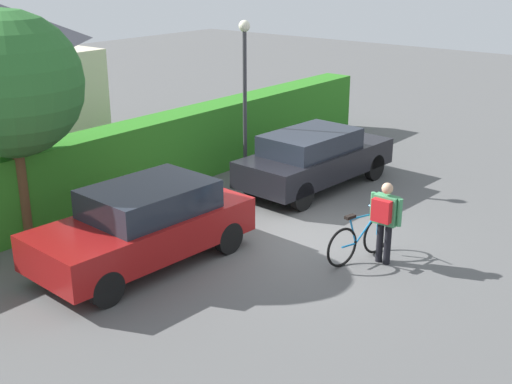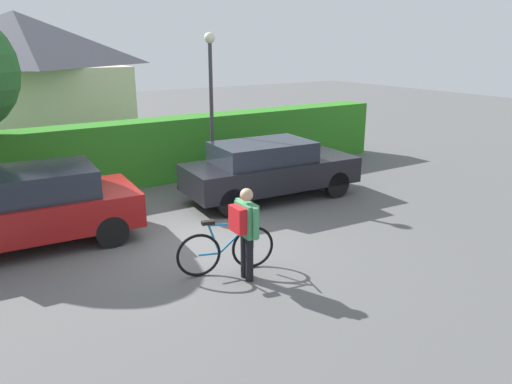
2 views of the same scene
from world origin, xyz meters
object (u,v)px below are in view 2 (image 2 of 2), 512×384
(bicycle, at_px, (226,249))
(street_lamp, at_px, (211,90))
(parked_car_far, at_px, (269,168))
(person_rider, at_px, (245,226))
(parked_car_near, at_px, (27,207))
(fire_hydrant, at_px, (287,162))

(bicycle, xyz_separation_m, street_lamp, (2.21, 4.68, 2.22))
(parked_car_far, distance_m, person_rider, 4.47)
(parked_car_near, relative_size, parked_car_far, 0.96)
(bicycle, distance_m, person_rider, 0.70)
(fire_hydrant, bearing_deg, parked_car_far, -137.58)
(person_rider, height_order, street_lamp, street_lamp)
(person_rider, height_order, fire_hydrant, person_rider)
(bicycle, bearing_deg, fire_hydrant, 44.73)
(street_lamp, relative_size, fire_hydrant, 5.01)
(bicycle, relative_size, street_lamp, 0.42)
(bicycle, height_order, person_rider, person_rider)
(person_rider, bearing_deg, parked_car_near, 128.95)
(person_rider, xyz_separation_m, street_lamp, (2.08, 5.09, 1.68))
(parked_car_near, bearing_deg, bicycle, -48.77)
(bicycle, height_order, fire_hydrant, bicycle)
(bicycle, distance_m, street_lamp, 5.63)
(street_lamp, bearing_deg, parked_car_far, -65.77)
(bicycle, distance_m, fire_hydrant, 6.57)
(parked_car_near, xyz_separation_m, parked_car_far, (5.61, 0.01, -0.01))
(parked_car_far, distance_m, street_lamp, 2.57)
(parked_car_far, bearing_deg, fire_hydrant, 42.42)
(parked_car_far, relative_size, bicycle, 2.62)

